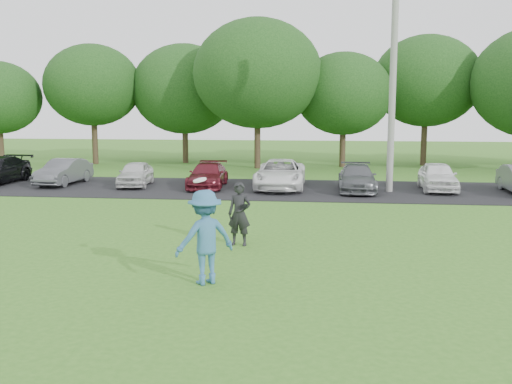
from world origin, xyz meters
TOP-DOWN VIEW (x-y plane):
  - ground at (0.00, 0.00)m, footprint 100.00×100.00m
  - parking_lot at (0.00, 13.00)m, footprint 32.00×6.50m
  - utility_pole at (4.62, 12.74)m, footprint 0.28×0.28m
  - frisbee_player at (-0.58, -0.56)m, footprint 1.44×1.29m
  - camera_bystander at (-0.35, 2.74)m, footprint 0.65×0.47m
  - parked_cars at (-0.43, 13.07)m, footprint 28.46×4.80m
  - tree_row at (1.51, 22.76)m, footprint 42.39×9.85m

SIDE VIEW (x-z plane):
  - ground at x=0.00m, z-range 0.00..0.00m
  - parking_lot at x=0.00m, z-range 0.00..0.03m
  - parked_cars at x=-0.43m, z-range -0.01..1.25m
  - camera_bystander at x=-0.35m, z-range 0.00..1.66m
  - frisbee_player at x=-0.58m, z-range -0.13..2.06m
  - tree_row at x=1.51m, z-range 0.59..9.23m
  - utility_pole at x=4.62m, z-range 0.00..9.87m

